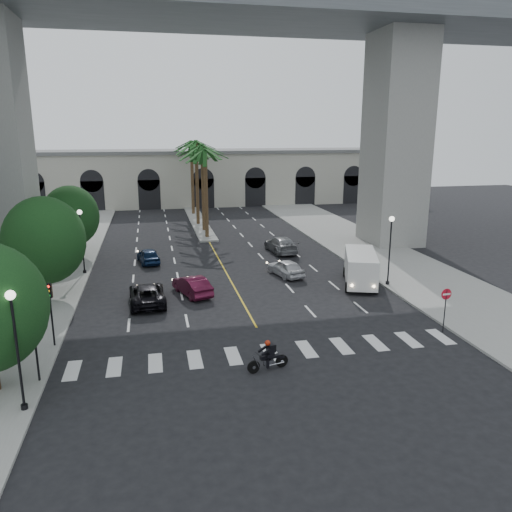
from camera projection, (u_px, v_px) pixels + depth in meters
The scene contains 27 objects.
ground at pixel (264, 341), 27.87m from camera, with size 140.00×140.00×0.00m, color black.
sidewalk_left at pixel (35, 280), 39.08m from camera, with size 8.00×100.00×0.15m, color gray.
sidewalk_right at pixel (389, 260), 45.09m from camera, with size 8.00×100.00×0.15m, color gray.
median at pixel (198, 222), 63.90m from camera, with size 2.00×24.00×0.20m, color gray.
pier_building at pixel (187, 177), 79.01m from camera, with size 71.00×10.50×8.50m.
bridge at pixel (248, 50), 44.90m from camera, with size 75.00×13.00×26.00m.
palm_a at pixel (205, 153), 52.21m from camera, with size 3.20×3.20×10.30m.
palm_b at pixel (202, 149), 55.96m from camera, with size 3.20×3.20×10.60m.
palm_c at pixel (196, 152), 59.81m from camera, with size 3.20×3.20×10.10m.
palm_d at pixel (196, 145), 63.49m from camera, with size 3.20×3.20×10.90m.
palm_e at pixel (191, 148), 67.35m from camera, with size 3.20×3.20×10.40m.
palm_f at pixel (191, 145), 71.14m from camera, with size 3.20×3.20×10.70m.
street_tree_mid at pixel (44, 240), 33.72m from camera, with size 5.44×5.44×7.21m.
street_tree_far at pixel (71, 216), 45.18m from camera, with size 5.04×5.04×6.68m.
lamp_post_left_near at pixel (16, 341), 20.05m from camera, with size 0.40×0.40×5.35m.
lamp_post_left_far at pixel (82, 236), 39.98m from camera, with size 0.40×0.40×5.35m.
lamp_post_right at pixel (390, 245), 36.96m from camera, with size 0.40×0.40×5.35m.
traffic_signal_near at pixel (34, 333), 22.62m from camera, with size 0.25×0.18×3.65m.
traffic_signal_far at pixel (50, 304), 26.41m from camera, with size 0.25×0.18×3.65m.
motorcycle_rider at pixel (269, 356), 24.36m from camera, with size 2.15×0.72×1.58m.
car_a at pixel (286, 268), 40.21m from camera, with size 1.62×4.02×1.37m, color #BABBC0.
car_b at pixel (192, 286), 35.57m from camera, with size 1.46×4.20×1.38m, color #4D0F26.
car_c at pixel (147, 294), 33.71m from camera, with size 2.30×4.99×1.39m, color black.
car_d at pixel (281, 245), 48.04m from camera, with size 2.12×5.22×1.52m, color slate.
car_e at pixel (148, 256), 44.12m from camera, with size 1.59×3.94×1.34m, color #0D1E3E.
cargo_van at pixel (361, 267), 37.73m from camera, with size 4.00×6.23×2.49m.
do_not_enter_sign at pixel (446, 301), 28.64m from camera, with size 0.65×0.07×2.66m.
Camera 1 is at (-5.79, -25.21, 11.43)m, focal length 35.00 mm.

